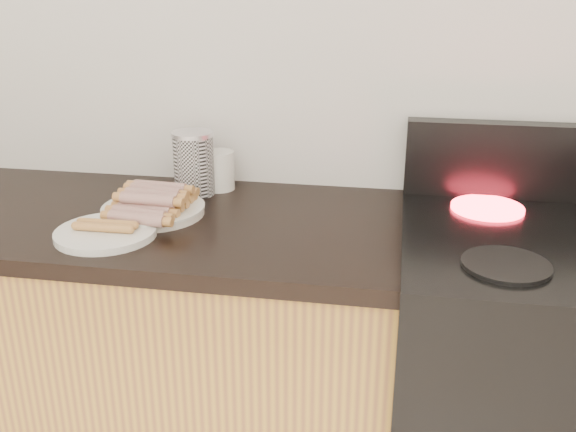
% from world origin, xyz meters
% --- Properties ---
extents(wall_back, '(4.00, 0.04, 2.60)m').
position_xyz_m(wall_back, '(0.00, 2.00, 1.30)').
color(wall_back, silver).
rests_on(wall_back, ground).
extents(cabinet_base, '(2.20, 0.59, 0.86)m').
position_xyz_m(cabinet_base, '(-0.70, 1.69, 0.43)').
color(cabinet_base, '#B0842E').
rests_on(cabinet_base, floor).
extents(stove, '(0.76, 0.65, 0.91)m').
position_xyz_m(stove, '(0.78, 1.68, 0.46)').
color(stove, black).
rests_on(stove, floor).
extents(stove_panel, '(0.76, 0.06, 0.20)m').
position_xyz_m(stove_panel, '(0.78, 1.96, 1.01)').
color(stove_panel, black).
rests_on(stove_panel, stove).
extents(burner_near_left, '(0.18, 0.18, 0.01)m').
position_xyz_m(burner_near_left, '(0.61, 1.51, 0.92)').
color(burner_near_left, black).
rests_on(burner_near_left, stove).
extents(burner_far_left, '(0.18, 0.18, 0.01)m').
position_xyz_m(burner_far_left, '(0.61, 1.84, 0.92)').
color(burner_far_left, '#FF1E2D').
rests_on(burner_far_left, stove).
extents(main_plate, '(0.33, 0.33, 0.02)m').
position_xyz_m(main_plate, '(-0.22, 1.69, 0.91)').
color(main_plate, silver).
rests_on(main_plate, counter_slab).
extents(side_plate, '(0.26, 0.26, 0.02)m').
position_xyz_m(side_plate, '(-0.28, 1.54, 0.91)').
color(side_plate, white).
rests_on(side_plate, counter_slab).
extents(hotdog_pile, '(0.14, 0.28, 0.06)m').
position_xyz_m(hotdog_pile, '(-0.22, 1.69, 0.94)').
color(hotdog_pile, '#9C4035').
rests_on(hotdog_pile, main_plate).
extents(plain_sausages, '(0.13, 0.05, 0.02)m').
position_xyz_m(plain_sausages, '(-0.28, 1.54, 0.93)').
color(plain_sausages, '#B65F31').
rests_on(plain_sausages, side_plate).
extents(canister, '(0.11, 0.11, 0.17)m').
position_xyz_m(canister, '(-0.16, 1.87, 0.99)').
color(canister, white).
rests_on(canister, counter_slab).
extents(mug, '(0.11, 0.11, 0.11)m').
position_xyz_m(mug, '(-0.11, 1.92, 0.95)').
color(mug, silver).
rests_on(mug, counter_slab).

